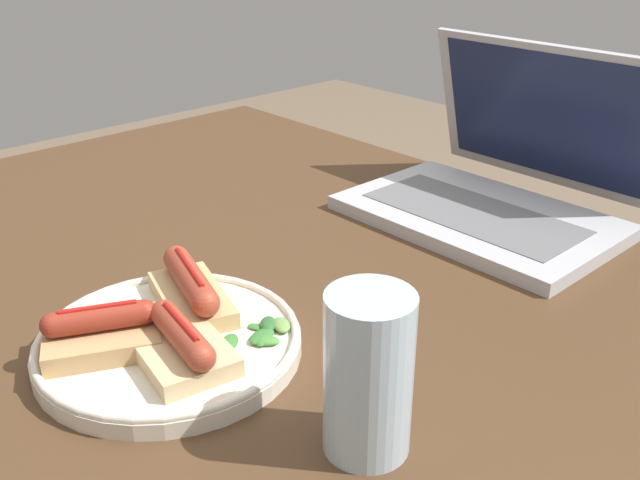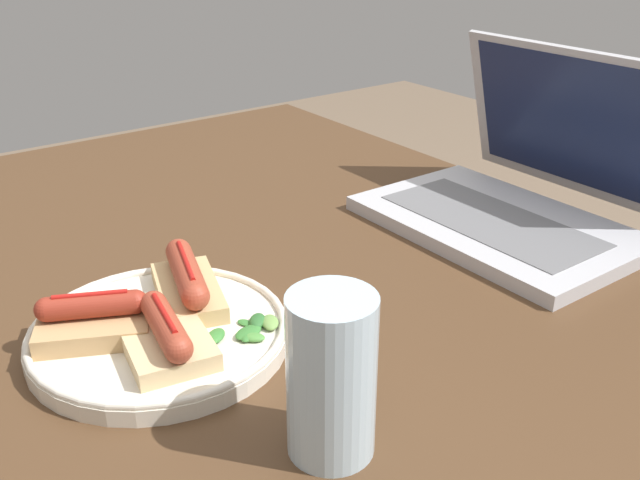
% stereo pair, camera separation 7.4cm
% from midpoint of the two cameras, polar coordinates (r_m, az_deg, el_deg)
% --- Properties ---
extents(desk, '(1.19, 0.81, 0.73)m').
position_cam_midpoint_polar(desk, '(0.86, -5.72, -5.87)').
color(desk, '#4C331E').
rests_on(desk, ground_plane).
extents(laptop, '(0.34, 0.28, 0.22)m').
position_cam_midpoint_polar(laptop, '(0.95, 11.94, 4.16)').
color(laptop, '#B7B7BC').
rests_on(laptop, desk).
extents(plate, '(0.24, 0.24, 0.02)m').
position_cam_midpoint_polar(plate, '(0.68, -15.06, -8.01)').
color(plate, silver).
rests_on(plate, desk).
extents(sausage_toast_left, '(0.13, 0.09, 0.05)m').
position_cam_midpoint_polar(sausage_toast_left, '(0.71, -13.22, -3.97)').
color(sausage_toast_left, tan).
rests_on(sausage_toast_left, plate).
extents(sausage_toast_middle, '(0.10, 0.09, 0.04)m').
position_cam_midpoint_polar(sausage_toast_middle, '(0.63, -14.25, -8.34)').
color(sausage_toast_middle, '#D6B784').
rests_on(sausage_toast_middle, plate).
extents(sausage_toast_right, '(0.11, 0.12, 0.04)m').
position_cam_midpoint_polar(sausage_toast_right, '(0.68, -20.14, -7.02)').
color(sausage_toast_right, tan).
rests_on(sausage_toast_right, plate).
extents(salad_pile, '(0.05, 0.08, 0.01)m').
position_cam_midpoint_polar(salad_pile, '(0.66, -7.89, -7.48)').
color(salad_pile, '#709E4C').
rests_on(salad_pile, plate).
extents(drinking_glass, '(0.07, 0.07, 0.13)m').
position_cam_midpoint_polar(drinking_glass, '(0.53, -0.19, -10.84)').
color(drinking_glass, silver).
rests_on(drinking_glass, desk).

